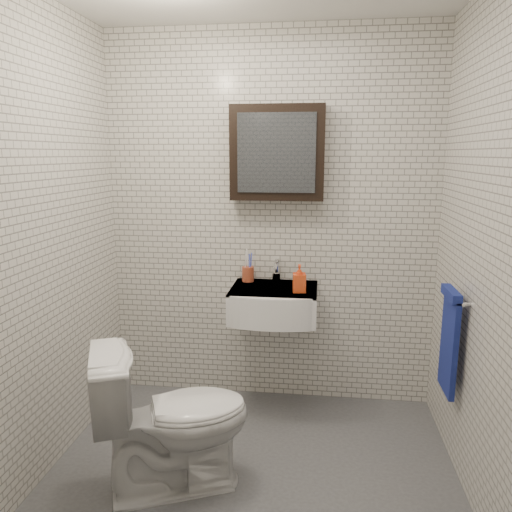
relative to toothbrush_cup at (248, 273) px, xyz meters
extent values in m
cube|color=#4B4C52|center=(0.14, -0.92, -0.90)|extent=(2.20, 2.00, 0.01)
cube|color=silver|center=(0.14, 0.08, 0.34)|extent=(2.20, 0.02, 2.50)
cube|color=silver|center=(0.14, -1.92, 0.34)|extent=(2.20, 0.02, 2.50)
cube|color=silver|center=(-0.96, -0.92, 0.34)|extent=(0.02, 2.00, 2.50)
cube|color=silver|center=(1.24, -0.92, 0.34)|extent=(0.02, 2.00, 2.50)
cube|color=white|center=(0.19, -0.14, -0.16)|extent=(0.55, 0.45, 0.20)
cylinder|color=silver|center=(0.19, -0.12, -0.07)|extent=(0.31, 0.31, 0.02)
cylinder|color=silver|center=(0.19, -0.12, -0.06)|extent=(0.04, 0.04, 0.01)
cube|color=white|center=(0.19, -0.14, -0.06)|extent=(0.55, 0.45, 0.01)
cylinder|color=silver|center=(0.19, 0.02, -0.03)|extent=(0.06, 0.06, 0.06)
cylinder|color=silver|center=(0.19, 0.02, 0.03)|extent=(0.03, 0.03, 0.08)
cylinder|color=silver|center=(0.19, -0.04, 0.06)|extent=(0.02, 0.12, 0.02)
cube|color=silver|center=(0.19, 0.05, 0.09)|extent=(0.02, 0.09, 0.01)
cube|color=black|center=(0.19, 0.01, 0.79)|extent=(0.60, 0.14, 0.60)
cube|color=#3F444C|center=(0.19, -0.06, 0.79)|extent=(0.49, 0.01, 0.49)
cylinder|color=silver|center=(1.20, -0.57, 0.04)|extent=(0.02, 0.30, 0.02)
cylinder|color=silver|center=(1.22, -0.44, 0.04)|extent=(0.04, 0.02, 0.02)
cylinder|color=silver|center=(1.22, -0.70, 0.04)|extent=(0.04, 0.02, 0.02)
cube|color=navy|center=(1.19, -0.57, -0.23)|extent=(0.03, 0.26, 0.54)
cube|color=navy|center=(1.18, -0.57, 0.06)|extent=(0.05, 0.26, 0.05)
cylinder|color=#A04228|center=(0.00, 0.00, -0.01)|extent=(0.09, 0.09, 0.10)
cylinder|color=white|center=(-0.02, -0.01, 0.06)|extent=(0.02, 0.03, 0.19)
cylinder|color=#475CE3|center=(0.01, -0.01, 0.05)|extent=(0.01, 0.02, 0.17)
cylinder|color=white|center=(-0.01, 0.01, 0.06)|extent=(0.02, 0.04, 0.20)
cylinder|color=#475CE3|center=(0.02, 0.01, 0.05)|extent=(0.02, 0.04, 0.18)
imported|color=orange|center=(0.35, -0.22, 0.03)|extent=(0.09, 0.09, 0.17)
imported|color=white|center=(-0.24, -1.00, -0.52)|extent=(0.87, 0.70, 0.78)
camera|label=1|loc=(0.47, -3.23, 0.79)|focal=35.00mm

